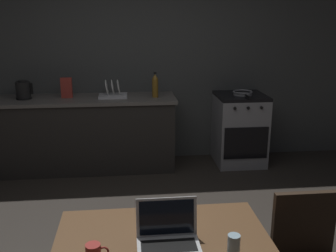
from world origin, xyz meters
name	(u,v)px	position (x,y,z in m)	size (l,w,h in m)	color
back_wall	(161,51)	(0.30, 2.30, 1.41)	(6.40, 0.10, 2.82)	#474948
kitchen_counter	(87,133)	(-0.65, 1.95, 0.45)	(2.16, 0.64, 0.90)	#282623
stove_oven	(239,129)	(1.26, 1.95, 0.45)	(0.60, 0.62, 0.90)	gray
laptop	(168,238)	(0.04, -0.97, 0.76)	(0.32, 0.25, 0.23)	silver
electric_kettle	(23,90)	(-1.36, 1.95, 1.00)	(0.20, 0.17, 0.22)	black
bottle	(155,85)	(0.19, 1.90, 1.04)	(0.07, 0.07, 0.30)	#8C601E
frying_pan	(243,93)	(1.28, 1.92, 0.92)	(0.25, 0.42, 0.05)	gray
drinking_glass	(233,249)	(0.33, -1.14, 0.79)	(0.06, 0.06, 0.15)	#99B7C6
cereal_box	(67,88)	(-0.86, 1.97, 1.02)	(0.13, 0.05, 0.24)	#B2382D
dish_rack	(113,93)	(-0.32, 1.95, 0.94)	(0.34, 0.26, 0.21)	silver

